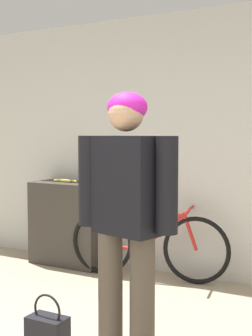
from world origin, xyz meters
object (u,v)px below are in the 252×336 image
(bicycle, at_px, (147,244))
(handbag, at_px, (47,330))
(person, at_px, (126,207))
(banana, at_px, (66,181))

(bicycle, xyz_separation_m, handbag, (0.06, -1.63, -0.23))
(bicycle, bearing_deg, person, -78.13)
(person, relative_size, handbag, 4.65)
(bicycle, distance_m, handbag, 1.65)
(person, distance_m, bicycle, 1.77)
(banana, bearing_deg, person, -44.81)
(person, relative_size, banana, 5.18)
(person, xyz_separation_m, bicycle, (-0.61, 1.54, -0.62))
(banana, bearing_deg, handbag, -57.57)
(person, height_order, banana, person)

